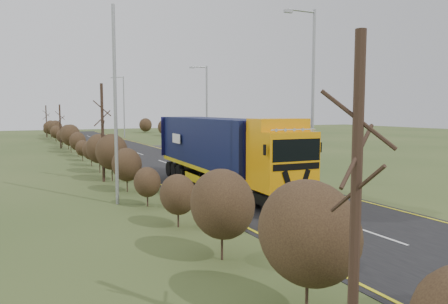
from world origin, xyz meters
TOP-DOWN VIEW (x-y plane):
  - ground at (0.00, 0.00)m, footprint 160.00×160.00m
  - road at (0.00, 10.00)m, footprint 8.00×120.00m
  - layby at (6.50, 20.00)m, footprint 6.00×18.00m
  - lane_markings at (0.00, 9.69)m, footprint 7.52×116.00m
  - hedgerow at (-6.00, 7.89)m, footprint 2.24×102.04m
  - lorry at (-1.09, -1.73)m, footprint 2.87×14.69m
  - car_red_hatchback at (4.81, 18.64)m, footprint 1.92×3.87m
  - car_blue_sedan at (8.50, 24.76)m, footprint 2.16×4.35m
  - streetlight_near at (4.45, -2.28)m, footprint 2.17×0.21m
  - streetlight_mid at (5.69, 16.09)m, footprint 1.86×0.18m
  - streetlight_far at (4.47, 45.97)m, footprint 2.05×0.19m
  - left_pole at (-7.15, -2.88)m, footprint 0.16×0.16m
  - speed_sign at (4.75, 15.63)m, footprint 0.56×0.10m
  - warning_board at (4.20, 21.90)m, footprint 0.75×0.11m

SIDE VIEW (x-z plane):
  - ground at x=0.00m, z-range 0.00..0.00m
  - road at x=0.00m, z-range 0.00..0.02m
  - layby at x=6.50m, z-range 0.00..0.02m
  - lane_markings at x=0.00m, z-range 0.03..0.03m
  - car_red_hatchback at x=4.81m, z-range 0.00..1.27m
  - car_blue_sedan at x=8.50m, z-range 0.00..1.37m
  - warning_board at x=4.20m, z-range 0.22..2.19m
  - speed_sign at x=4.75m, z-range 0.38..2.42m
  - hedgerow at x=-6.00m, z-range -1.41..4.64m
  - lorry at x=-1.09m, z-range 0.27..4.35m
  - left_pole at x=-7.15m, z-range 0.00..9.23m
  - streetlight_mid at x=5.69m, z-range 0.43..9.15m
  - streetlight_far at x=4.47m, z-range 0.51..10.18m
  - streetlight_near at x=4.45m, z-range 0.56..10.82m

